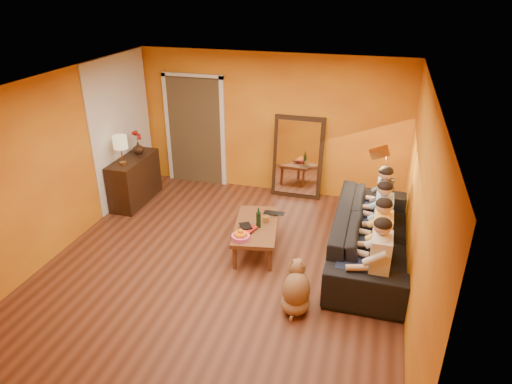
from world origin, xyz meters
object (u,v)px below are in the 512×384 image
(sideboard, at_px, (135,180))
(wine_bottle, at_px, (258,218))
(vase, at_px, (138,148))
(coffee_table, at_px, (256,237))
(mirror_frame, at_px, (298,157))
(person_mid_right, at_px, (382,221))
(sofa, at_px, (371,236))
(table_lamp, at_px, (121,150))
(dog, at_px, (297,287))
(person_far_left, at_px, (379,263))
(person_far_right, at_px, (383,204))
(laptop, at_px, (273,215))
(person_mid_left, at_px, (381,240))
(tumbler, at_px, (266,219))
(floor_lamp, at_px, (382,193))

(sideboard, distance_m, wine_bottle, 2.82)
(vase, bearing_deg, coffee_table, -25.46)
(mirror_frame, xyz_separation_m, person_mid_right, (1.58, -1.77, -0.15))
(sofa, height_order, vase, vase)
(table_lamp, height_order, wine_bottle, table_lamp)
(mirror_frame, bearing_deg, dog, -78.94)
(dog, distance_m, person_far_left, 1.06)
(dog, relative_size, vase, 3.09)
(dog, height_order, vase, vase)
(person_far_right, bearing_deg, laptop, -163.26)
(person_far_right, xyz_separation_m, wine_bottle, (-1.75, -0.89, -0.03))
(dog, xyz_separation_m, person_mid_left, (0.95, 0.93, 0.28))
(person_far_left, distance_m, laptop, 2.00)
(person_far_left, height_order, wine_bottle, person_far_left)
(sofa, bearing_deg, vase, 76.25)
(dog, height_order, person_mid_right, person_mid_right)
(sofa, bearing_deg, wine_bottle, 98.33)
(person_far_left, height_order, tumbler, person_far_left)
(sideboard, distance_m, dog, 4.05)
(sideboard, xyz_separation_m, person_mid_left, (4.37, -1.24, 0.18))
(person_far_right, xyz_separation_m, vase, (-4.37, 0.39, 0.35))
(dog, xyz_separation_m, tumbler, (-0.73, 1.31, 0.14))
(person_far_right, bearing_deg, floor_lamp, 101.24)
(person_far_right, bearing_deg, person_far_left, -90.00)
(person_mid_left, bearing_deg, table_lamp, 167.90)
(person_far_right, bearing_deg, tumbler, -156.88)
(mirror_frame, distance_m, person_far_right, 2.00)
(dog, distance_m, person_far_right, 2.25)
(mirror_frame, distance_m, laptop, 1.74)
(person_mid_left, bearing_deg, floor_lamp, 91.37)
(laptop, bearing_deg, person_far_right, 16.12)
(laptop, bearing_deg, mirror_frame, 88.06)
(floor_lamp, bearing_deg, person_far_left, -95.76)
(tumbler, bearing_deg, person_far_right, 23.12)
(coffee_table, height_order, dog, dog)
(table_lamp, distance_m, dog, 3.97)
(sofa, distance_m, coffee_table, 1.69)
(dog, bearing_deg, wine_bottle, 148.58)
(floor_lamp, distance_m, dog, 2.39)
(person_mid_right, xyz_separation_m, person_far_right, (0.00, 0.55, 0.00))
(coffee_table, distance_m, person_far_right, 2.02)
(person_far_left, bearing_deg, floor_lamp, 90.95)
(tumbler, relative_size, vase, 0.50)
(table_lamp, bearing_deg, person_far_left, -18.79)
(person_mid_left, bearing_deg, dog, -135.60)
(sideboard, height_order, tumbler, sideboard)
(coffee_table, height_order, person_far_right, person_far_right)
(sofa, bearing_deg, floor_lamp, -7.12)
(person_mid_right, relative_size, laptop, 3.74)
(wine_bottle, height_order, vase, vase)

